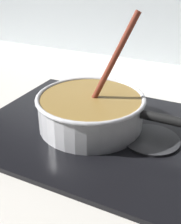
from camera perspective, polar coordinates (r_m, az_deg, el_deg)
The scene contains 5 objects.
ground at distance 0.73m, azimuth -13.20°, elevation -7.65°, with size 2.40×1.60×0.04m, color beige.
hob_plate at distance 0.75m, azimuth 0.00°, elevation -3.10°, with size 0.56×0.48×0.01m, color black.
burner_ring at distance 0.75m, azimuth 0.00°, elevation -2.44°, with size 0.16×0.16×0.01m, color #592D0C.
spare_burner at distance 0.70m, azimuth 11.89°, elevation -5.34°, with size 0.14×0.14×0.01m, color #262628.
cooking_pan at distance 0.73m, azimuth 0.13°, elevation 0.35°, with size 0.44×0.27×0.29m.
Camera 1 is at (0.40, -0.45, 0.39)m, focal length 45.99 mm.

